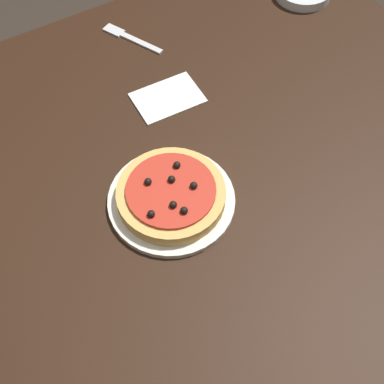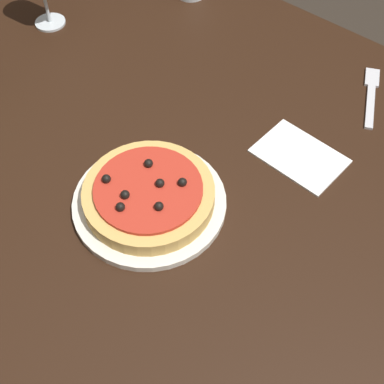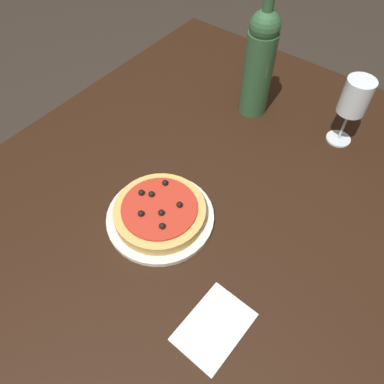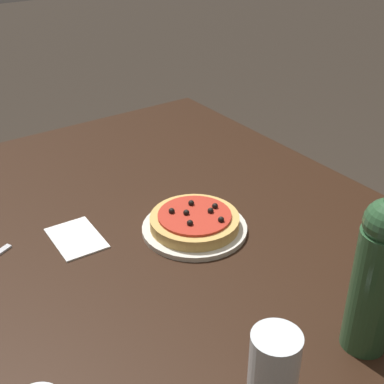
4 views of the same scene
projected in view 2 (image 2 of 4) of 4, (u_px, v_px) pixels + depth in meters
ground_plane at (176, 347)px, 1.45m from camera, size 14.00×14.00×0.00m
dining_table at (168, 206)px, 0.93m from camera, size 1.50×1.09×0.73m
dinner_plate at (150, 203)px, 0.83m from camera, size 0.24×0.24×0.01m
pizza at (149, 194)px, 0.82m from camera, size 0.20×0.20×0.04m
fork at (371, 93)px, 0.99m from camera, size 0.09×0.16×0.00m
paper_napkin at (299, 156)px, 0.90m from camera, size 0.15×0.11×0.00m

